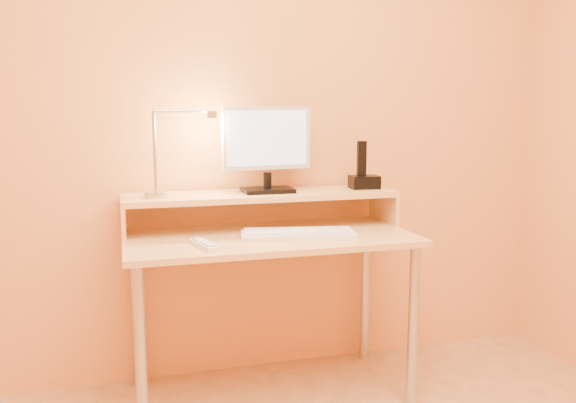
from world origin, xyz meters
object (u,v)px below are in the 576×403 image
object	(u,v)px
mouse	(346,233)
remote_control	(205,245)
keyboard	(298,235)
monitor_panel	(267,138)
lamp_base	(156,194)
phone_dock	(364,182)

from	to	relation	value
mouse	remote_control	size ratio (longest dim) A/B	0.51
keyboard	monitor_panel	bearing A→B (deg)	117.30
lamp_base	phone_dock	bearing A→B (deg)	1.82
keyboard	phone_dock	bearing A→B (deg)	42.31
mouse	phone_dock	bearing A→B (deg)	74.95
phone_dock	keyboard	bearing A→B (deg)	-144.20
monitor_panel	mouse	distance (m)	0.55
keyboard	mouse	bearing A→B (deg)	1.29
lamp_base	mouse	world-z (taller)	lamp_base
keyboard	remote_control	xyz separation A→B (m)	(-0.40, -0.07, -0.00)
mouse	keyboard	bearing A→B (deg)	-169.53
phone_dock	remote_control	size ratio (longest dim) A/B	0.71
lamp_base	mouse	xyz separation A→B (m)	(0.75, -0.24, -0.16)
lamp_base	keyboard	xyz separation A→B (m)	(0.55, -0.21, -0.16)
lamp_base	monitor_panel	bearing A→B (deg)	4.73
remote_control	monitor_panel	bearing A→B (deg)	29.09
monitor_panel	lamp_base	world-z (taller)	monitor_panel
lamp_base	remote_control	bearing A→B (deg)	-60.28
monitor_panel	phone_dock	distance (m)	0.51
lamp_base	keyboard	world-z (taller)	lamp_base
keyboard	mouse	world-z (taller)	mouse
keyboard	mouse	distance (m)	0.20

